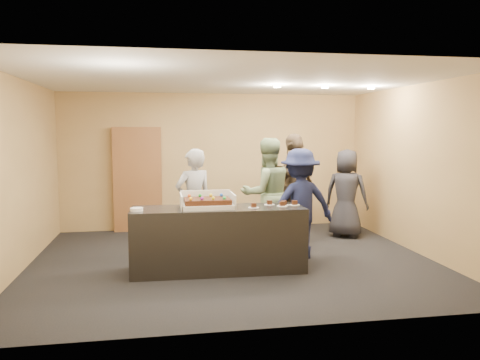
{
  "coord_description": "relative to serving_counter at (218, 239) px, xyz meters",
  "views": [
    {
      "loc": [
        -1.07,
        -6.86,
        1.96
      ],
      "look_at": [
        0.11,
        0.0,
        1.23
      ],
      "focal_mm": 35.0,
      "sensor_mm": 36.0,
      "label": 1
    }
  ],
  "objects": [
    {
      "name": "plate_stack",
      "position": [
        -1.11,
        -0.1,
        0.47
      ],
      "size": [
        0.17,
        0.17,
        0.04
      ],
      "primitive_type": "cylinder",
      "color": "white",
      "rests_on": "serving_counter"
    },
    {
      "name": "person_brown_extra",
      "position": [
        1.54,
        1.48,
        0.51
      ],
      "size": [
        1.13,
        1.12,
        1.92
      ],
      "primitive_type": "imported",
      "rotation": [
        0.0,
        0.0,
        3.91
      ],
      "color": "brown",
      "rests_on": "floor"
    },
    {
      "name": "person_sage_man",
      "position": [
        0.95,
        1.11,
        0.47
      ],
      "size": [
        1.0,
        0.84,
        1.85
      ],
      "primitive_type": "imported",
      "rotation": [
        0.0,
        0.0,
        3.31
      ],
      "color": "gray",
      "rests_on": "floor"
    },
    {
      "name": "slice_d",
      "position": [
        0.95,
        0.04,
        0.47
      ],
      "size": [
        0.15,
        0.15,
        0.07
      ],
      "color": "white",
      "rests_on": "serving_counter"
    },
    {
      "name": "slice_b",
      "position": [
        0.76,
        0.1,
        0.47
      ],
      "size": [
        0.15,
        0.15,
        0.07
      ],
      "color": "white",
      "rests_on": "serving_counter"
    },
    {
      "name": "person_navy_man",
      "position": [
        1.33,
        0.48,
        0.4
      ],
      "size": [
        1.14,
        0.72,
        1.69
      ],
      "primitive_type": "imported",
      "rotation": [
        0.0,
        0.0,
        3.23
      ],
      "color": "#171D44",
      "rests_on": "floor"
    },
    {
      "name": "person_server_grey",
      "position": [
        -0.28,
        0.9,
        0.39
      ],
      "size": [
        0.72,
        0.61,
        1.69
      ],
      "primitive_type": "imported",
      "rotation": [
        0.0,
        0.0,
        3.54
      ],
      "color": "#98979C",
      "rests_on": "floor"
    },
    {
      "name": "cake_box",
      "position": [
        -0.15,
        0.03,
        0.5
      ],
      "size": [
        0.74,
        0.51,
        0.22
      ],
      "color": "white",
      "rests_on": "serving_counter"
    },
    {
      "name": "room",
      "position": [
        0.28,
        0.49,
        0.9
      ],
      "size": [
        6.04,
        6.0,
        2.7
      ],
      "color": "black",
      "rests_on": "ground"
    },
    {
      "name": "serving_counter",
      "position": [
        0.0,
        0.0,
        0.0
      ],
      "size": [
        2.42,
        0.76,
        0.9
      ],
      "primitive_type": "cube",
      "rotation": [
        0.0,
        0.0,
        -0.03
      ],
      "color": "black",
      "rests_on": "floor"
    },
    {
      "name": "slice_a",
      "position": [
        0.48,
        -0.11,
        0.47
      ],
      "size": [
        0.15,
        0.15,
        0.07
      ],
      "color": "white",
      "rests_on": "serving_counter"
    },
    {
      "name": "ceiling_spotlights",
      "position": [
        1.88,
        0.99,
        2.22
      ],
      "size": [
        1.72,
        0.12,
        0.03
      ],
      "color": "#FFEAC6",
      "rests_on": "ceiling"
    },
    {
      "name": "person_dark_suit",
      "position": [
        2.6,
        1.72,
        0.37
      ],
      "size": [
        0.95,
        0.89,
        1.63
      ],
      "primitive_type": "imported",
      "rotation": [
        0.0,
        0.0,
        2.51
      ],
      "color": "#25252A",
      "rests_on": "floor"
    },
    {
      "name": "storage_cabinet",
      "position": [
        -1.22,
        2.9,
        0.57
      ],
      "size": [
        0.93,
        0.15,
        2.04
      ],
      "primitive_type": "cube",
      "color": "brown",
      "rests_on": "floor"
    },
    {
      "name": "slice_c",
      "position": [
        0.9,
        -0.05,
        0.47
      ],
      "size": [
        0.15,
        0.15,
        0.07
      ],
      "color": "white",
      "rests_on": "serving_counter"
    },
    {
      "name": "sheet_cake",
      "position": [
        -0.15,
        0.0,
        0.55
      ],
      "size": [
        0.63,
        0.43,
        0.12
      ],
      "color": "#331A0B",
      "rests_on": "cake_box"
    },
    {
      "name": "slice_e",
      "position": [
        1.1,
        0.01,
        0.47
      ],
      "size": [
        0.15,
        0.15,
        0.07
      ],
      "color": "white",
      "rests_on": "serving_counter"
    }
  ]
}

